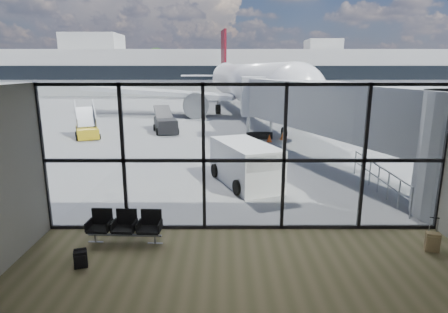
{
  "coord_description": "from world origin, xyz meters",
  "views": [
    {
      "loc": [
        -0.6,
        -10.85,
        4.91
      ],
      "look_at": [
        -0.59,
        3.0,
        1.61
      ],
      "focal_mm": 30.0,
      "sensor_mm": 36.0,
      "label": 1
    }
  ],
  "objects_px": {
    "suitcase": "(432,242)",
    "airliner": "(244,83)",
    "mobile_stairs": "(87,131)",
    "backpack": "(81,259)",
    "seating_row": "(126,224)",
    "belt_loader": "(165,124)",
    "service_van": "(246,163)"
  },
  "relations": [
    {
      "from": "airliner",
      "to": "service_van",
      "type": "distance_m",
      "value": 26.6
    },
    {
      "from": "seating_row",
      "to": "backpack",
      "type": "bearing_deg",
      "value": -114.74
    },
    {
      "from": "backpack",
      "to": "airliner",
      "type": "bearing_deg",
      "value": 61.58
    },
    {
      "from": "service_van",
      "to": "mobile_stairs",
      "type": "bearing_deg",
      "value": 113.92
    },
    {
      "from": "backpack",
      "to": "service_van",
      "type": "relative_size",
      "value": 0.11
    },
    {
      "from": "airliner",
      "to": "belt_loader",
      "type": "xyz_separation_m",
      "value": [
        -6.8,
        -13.24,
        -2.56
      ]
    },
    {
      "from": "backpack",
      "to": "suitcase",
      "type": "height_order",
      "value": "suitcase"
    },
    {
      "from": "seating_row",
      "to": "service_van",
      "type": "xyz_separation_m",
      "value": [
        3.78,
        5.5,
        0.39
      ]
    },
    {
      "from": "airliner",
      "to": "belt_loader",
      "type": "relative_size",
      "value": 9.34
    },
    {
      "from": "suitcase",
      "to": "mobile_stairs",
      "type": "bearing_deg",
      "value": 149.39
    },
    {
      "from": "seating_row",
      "to": "mobile_stairs",
      "type": "distance_m",
      "value": 17.82
    },
    {
      "from": "belt_loader",
      "to": "backpack",
      "type": "bearing_deg",
      "value": -103.36
    },
    {
      "from": "backpack",
      "to": "mobile_stairs",
      "type": "bearing_deg",
      "value": 90.58
    },
    {
      "from": "airliner",
      "to": "belt_loader",
      "type": "height_order",
      "value": "airliner"
    },
    {
      "from": "backpack",
      "to": "suitcase",
      "type": "distance_m",
      "value": 9.31
    },
    {
      "from": "airliner",
      "to": "service_van",
      "type": "xyz_separation_m",
      "value": [
        -1.33,
        -26.47,
        -2.29
      ]
    },
    {
      "from": "backpack",
      "to": "mobile_stairs",
      "type": "distance_m",
      "value": 18.92
    },
    {
      "from": "backpack",
      "to": "airliner",
      "type": "height_order",
      "value": "airliner"
    },
    {
      "from": "service_van",
      "to": "mobile_stairs",
      "type": "distance_m",
      "value": 15.3
    },
    {
      "from": "seating_row",
      "to": "backpack",
      "type": "distance_m",
      "value": 1.69
    },
    {
      "from": "airliner",
      "to": "backpack",
      "type": "bearing_deg",
      "value": -107.48
    },
    {
      "from": "seating_row",
      "to": "suitcase",
      "type": "relative_size",
      "value": 2.21
    },
    {
      "from": "service_van",
      "to": "airliner",
      "type": "bearing_deg",
      "value": 66.57
    },
    {
      "from": "mobile_stairs",
      "to": "belt_loader",
      "type": "bearing_deg",
      "value": 0.36
    },
    {
      "from": "suitcase",
      "to": "airliner",
      "type": "height_order",
      "value": "airliner"
    },
    {
      "from": "backpack",
      "to": "airliner",
      "type": "distance_m",
      "value": 34.08
    },
    {
      "from": "service_van",
      "to": "belt_loader",
      "type": "bearing_deg",
      "value": 91.92
    },
    {
      "from": "backpack",
      "to": "airliner",
      "type": "relative_size",
      "value": 0.01
    },
    {
      "from": "backpack",
      "to": "suitcase",
      "type": "relative_size",
      "value": 0.5
    },
    {
      "from": "suitcase",
      "to": "mobile_stairs",
      "type": "xyz_separation_m",
      "value": [
        -15.44,
        17.06,
        0.21
      ]
    },
    {
      "from": "seating_row",
      "to": "backpack",
      "type": "height_order",
      "value": "seating_row"
    },
    {
      "from": "suitcase",
      "to": "mobile_stairs",
      "type": "relative_size",
      "value": 0.3
    }
  ]
}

